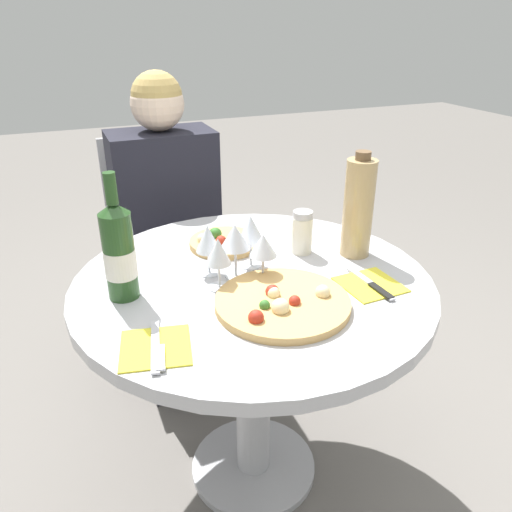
{
  "coord_description": "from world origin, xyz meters",
  "views": [
    {
      "loc": [
        -0.45,
        -1.11,
        1.37
      ],
      "look_at": [
        -0.02,
        -0.07,
        0.82
      ],
      "focal_mm": 35.0,
      "sensor_mm": 36.0,
      "label": 1
    }
  ],
  "objects_px": {
    "chair_behind_diner": "(166,252)",
    "seated_diner": "(174,248)",
    "dining_table": "(253,320)",
    "wine_bottle": "(119,252)",
    "pizza_large": "(282,302)",
    "tall_carafe": "(358,208)"
  },
  "relations": [
    {
      "from": "wine_bottle",
      "to": "tall_carafe",
      "type": "height_order",
      "value": "wine_bottle"
    },
    {
      "from": "seated_diner",
      "to": "wine_bottle",
      "type": "relative_size",
      "value": 3.69
    },
    {
      "from": "pizza_large",
      "to": "tall_carafe",
      "type": "xyz_separation_m",
      "value": [
        0.33,
        0.19,
        0.13
      ]
    },
    {
      "from": "chair_behind_diner",
      "to": "dining_table",
      "type": "bearing_deg",
      "value": 94.63
    },
    {
      "from": "chair_behind_diner",
      "to": "wine_bottle",
      "type": "relative_size",
      "value": 2.86
    },
    {
      "from": "dining_table",
      "to": "chair_behind_diner",
      "type": "bearing_deg",
      "value": 94.63
    },
    {
      "from": "dining_table",
      "to": "pizza_large",
      "type": "height_order",
      "value": "pizza_large"
    },
    {
      "from": "dining_table",
      "to": "chair_behind_diner",
      "type": "xyz_separation_m",
      "value": [
        -0.07,
        0.83,
        -0.14
      ]
    },
    {
      "from": "chair_behind_diner",
      "to": "pizza_large",
      "type": "relative_size",
      "value": 2.78
    },
    {
      "from": "tall_carafe",
      "to": "seated_diner",
      "type": "bearing_deg",
      "value": 122.03
    },
    {
      "from": "seated_diner",
      "to": "dining_table",
      "type": "bearing_deg",
      "value": 95.68
    },
    {
      "from": "pizza_large",
      "to": "wine_bottle",
      "type": "distance_m",
      "value": 0.42
    },
    {
      "from": "wine_bottle",
      "to": "seated_diner",
      "type": "bearing_deg",
      "value": 67.11
    },
    {
      "from": "dining_table",
      "to": "tall_carafe",
      "type": "relative_size",
      "value": 3.14
    },
    {
      "from": "seated_diner",
      "to": "tall_carafe",
      "type": "bearing_deg",
      "value": 122.03
    },
    {
      "from": "dining_table",
      "to": "seated_diner",
      "type": "distance_m",
      "value": 0.68
    },
    {
      "from": "pizza_large",
      "to": "wine_bottle",
      "type": "relative_size",
      "value": 1.03
    },
    {
      "from": "chair_behind_diner",
      "to": "seated_diner",
      "type": "height_order",
      "value": "seated_diner"
    },
    {
      "from": "chair_behind_diner",
      "to": "pizza_large",
      "type": "bearing_deg",
      "value": 94.51
    },
    {
      "from": "seated_diner",
      "to": "wine_bottle",
      "type": "bearing_deg",
      "value": 67.11
    },
    {
      "from": "dining_table",
      "to": "wine_bottle",
      "type": "relative_size",
      "value": 3.01
    },
    {
      "from": "seated_diner",
      "to": "pizza_large",
      "type": "height_order",
      "value": "seated_diner"
    }
  ]
}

